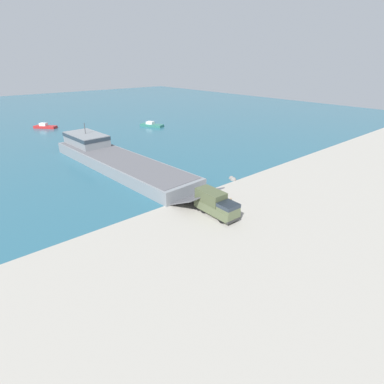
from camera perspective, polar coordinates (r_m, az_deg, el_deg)
The scene contains 10 objects.
ground_plane at distance 43.30m, azimuth 5.67°, elevation -3.36°, with size 240.00×240.00×0.00m, color #9E998E.
water_surface at distance 127.37m, azimuth -27.92°, elevation 12.31°, with size 240.00×180.00×0.01m, color #285B70.
landing_craft at distance 63.04m, azimuth -15.00°, elevation 6.43°, with size 10.56×44.04×7.08m.
military_truck at distance 41.17m, azimuth 4.61°, elevation -2.25°, with size 2.58×6.90×3.26m.
soldier_on_ramp at distance 43.29m, azimuth 7.35°, elevation -1.97°, with size 0.50×0.45×1.72m.
moored_boat_a at distance 99.66m, azimuth -7.70°, elevation 12.57°, with size 5.56×7.97×1.55m.
moored_boat_b at distance 106.63m, azimuth -26.20°, elevation 11.14°, with size 6.17×6.79×1.62m.
mooring_bollard at distance 48.42m, azimuth 2.60°, elevation 0.39°, with size 0.27×0.27×0.82m.
shoreline_rock_a at distance 54.12m, azimuth 7.85°, elevation 2.27°, with size 1.10×1.10×1.10m, color gray.
shoreline_rock_b at distance 54.77m, azimuth 7.51°, elevation 2.56°, with size 0.97×0.97×0.97m, color gray.
Camera 1 is at (-28.11, -26.35, 19.75)m, focal length 28.00 mm.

